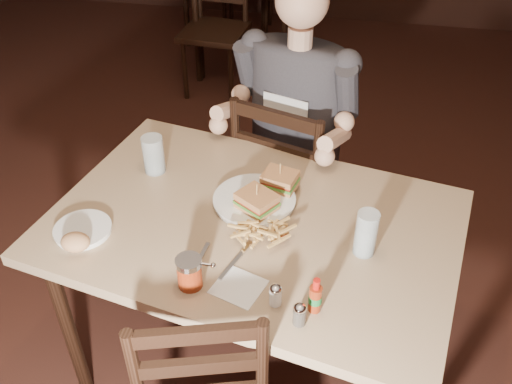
% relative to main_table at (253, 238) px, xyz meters
% --- Properties ---
extents(main_table, '(1.42, 1.08, 0.77)m').
position_rel_main_table_xyz_m(main_table, '(0.00, 0.00, 0.00)').
color(main_table, tan).
rests_on(main_table, ground).
extents(chair_far, '(0.55, 0.58, 0.93)m').
position_rel_main_table_xyz_m(chair_far, '(0.06, 0.62, -0.23)').
color(chair_far, black).
rests_on(chair_far, ground).
extents(bg_chair_near, '(0.44, 0.48, 0.89)m').
position_rel_main_table_xyz_m(bg_chair_near, '(-0.72, 2.23, -0.25)').
color(bg_chair_near, black).
rests_on(bg_chair_near, ground).
extents(diner, '(0.61, 0.53, 0.88)m').
position_rel_main_table_xyz_m(diner, '(0.04, 0.58, 0.23)').
color(diner, '#2E2E33').
rests_on(diner, chair_far).
extents(dinner_plate, '(0.31, 0.31, 0.02)m').
position_rel_main_table_xyz_m(dinner_plate, '(-0.01, 0.09, 0.08)').
color(dinner_plate, white).
rests_on(dinner_plate, main_table).
extents(sandwich_left, '(0.15, 0.15, 0.10)m').
position_rel_main_table_xyz_m(sandwich_left, '(0.00, 0.04, 0.14)').
color(sandwich_left, '#BA814C').
rests_on(sandwich_left, dinner_plate).
extents(sandwich_right, '(0.13, 0.11, 0.10)m').
position_rel_main_table_xyz_m(sandwich_right, '(0.06, 0.17, 0.14)').
color(sandwich_right, '#BA814C').
rests_on(sandwich_right, dinner_plate).
extents(fries_pile, '(0.27, 0.21, 0.04)m').
position_rel_main_table_xyz_m(fries_pile, '(0.05, -0.07, 0.11)').
color(fries_pile, tan).
rests_on(fries_pile, dinner_plate).
extents(ketchup_dollop, '(0.05, 0.05, 0.01)m').
position_rel_main_table_xyz_m(ketchup_dollop, '(0.11, -0.07, 0.10)').
color(ketchup_dollop, maroon).
rests_on(ketchup_dollop, dinner_plate).
extents(glass_left, '(0.09, 0.09, 0.14)m').
position_rel_main_table_xyz_m(glass_left, '(-0.40, 0.20, 0.14)').
color(glass_left, silver).
rests_on(glass_left, main_table).
extents(glass_right, '(0.08, 0.08, 0.15)m').
position_rel_main_table_xyz_m(glass_right, '(0.35, -0.07, 0.15)').
color(glass_right, silver).
rests_on(glass_right, main_table).
extents(hot_sauce, '(0.04, 0.04, 0.11)m').
position_rel_main_table_xyz_m(hot_sauce, '(0.23, -0.32, 0.13)').
color(hot_sauce, maroon).
rests_on(hot_sauce, main_table).
extents(salt_shaker, '(0.04, 0.04, 0.06)m').
position_rel_main_table_xyz_m(salt_shaker, '(0.13, -0.32, 0.11)').
color(salt_shaker, white).
rests_on(salt_shaker, main_table).
extents(pepper_shaker, '(0.04, 0.04, 0.06)m').
position_rel_main_table_xyz_m(pepper_shaker, '(0.20, -0.37, 0.11)').
color(pepper_shaker, '#38332D').
rests_on(pepper_shaker, main_table).
extents(syrup_dispenser, '(0.09, 0.09, 0.10)m').
position_rel_main_table_xyz_m(syrup_dispenser, '(-0.12, -0.30, 0.12)').
color(syrup_dispenser, maroon).
rests_on(syrup_dispenser, main_table).
extents(napkin, '(0.16, 0.16, 0.00)m').
position_rel_main_table_xyz_m(napkin, '(0.02, -0.28, 0.08)').
color(napkin, white).
rests_on(napkin, main_table).
extents(knife, '(0.03, 0.19, 0.00)m').
position_rel_main_table_xyz_m(knife, '(-0.12, -0.23, 0.08)').
color(knife, silver).
rests_on(knife, napkin).
extents(fork, '(0.06, 0.16, 0.01)m').
position_rel_main_table_xyz_m(fork, '(-0.02, -0.19, 0.08)').
color(fork, silver).
rests_on(fork, napkin).
extents(side_plate, '(0.20, 0.20, 0.01)m').
position_rel_main_table_xyz_m(side_plate, '(-0.51, -0.15, 0.08)').
color(side_plate, white).
rests_on(side_plate, main_table).
extents(bread_roll, '(0.10, 0.09, 0.05)m').
position_rel_main_table_xyz_m(bread_roll, '(-0.49, -0.24, 0.11)').
color(bread_roll, tan).
rests_on(bread_roll, side_plate).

